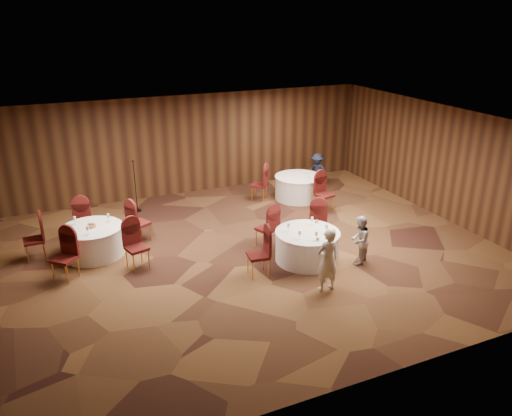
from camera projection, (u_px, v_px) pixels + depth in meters
name	position (u px, v px, depth m)	size (l,w,h in m)	color
ground	(252.00, 253.00, 12.45)	(12.00, 12.00, 0.00)	black
room_shell	(252.00, 178.00, 11.73)	(12.00, 12.00, 12.00)	silver
table_main	(307.00, 246.00, 11.96)	(1.55, 1.55, 0.74)	white
table_left	(93.00, 241.00, 12.23)	(1.48, 1.48, 0.74)	white
table_right	(298.00, 187.00, 15.95)	(1.51, 1.51, 0.74)	white
chairs_main	(282.00, 234.00, 12.32)	(2.90, 1.90, 1.00)	#390C0B
chairs_left	(92.00, 237.00, 12.16)	(3.15, 2.94, 1.00)	#390C0B
chairs_right	(291.00, 189.00, 15.37)	(2.09, 2.30, 1.00)	#390C0B
tabletop_main	(315.00, 229.00, 11.74)	(1.07, 1.06, 0.22)	silver
tabletop_left	(91.00, 224.00, 12.07)	(0.85, 0.81, 0.22)	silver
tabletop_right	(308.00, 173.00, 15.62)	(0.08, 0.08, 0.22)	silver
mic_stand	(136.00, 197.00, 14.90)	(0.24, 0.24, 1.57)	black
woman_a	(327.00, 260.00, 10.54)	(0.52, 0.34, 1.43)	silver
woman_b	(359.00, 240.00, 11.73)	(0.59, 0.46, 1.20)	#AFAFB4
man_c	(317.00, 171.00, 16.83)	(0.77, 0.44, 1.20)	black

